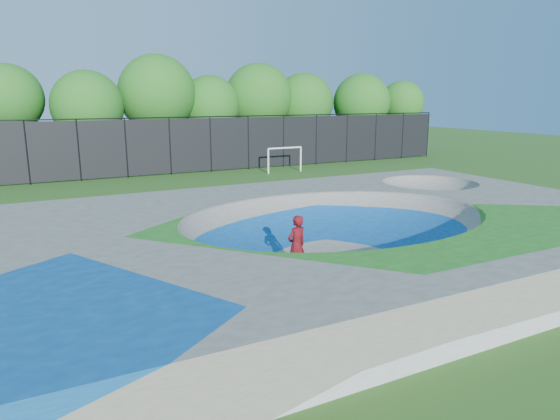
# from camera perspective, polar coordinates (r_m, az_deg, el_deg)

# --- Properties ---
(ground) EXTENTS (120.00, 120.00, 0.00)m
(ground) POSITION_cam_1_polar(r_m,az_deg,el_deg) (17.40, 6.48, -5.26)
(ground) COLOR #285317
(ground) RESTS_ON ground
(skate_deck) EXTENTS (22.00, 14.00, 1.50)m
(skate_deck) POSITION_cam_1_polar(r_m,az_deg,el_deg) (17.19, 6.54, -2.88)
(skate_deck) COLOR gray
(skate_deck) RESTS_ON ground
(skater) EXTENTS (0.78, 0.60, 1.89)m
(skater) POSITION_cam_1_polar(r_m,az_deg,el_deg) (15.23, 1.91, -4.09)
(skater) COLOR #AC0D14
(skater) RESTS_ON ground
(skateboard) EXTENTS (0.80, 0.51, 0.05)m
(skateboard) POSITION_cam_1_polar(r_m,az_deg,el_deg) (15.52, 1.89, -7.35)
(skateboard) COLOR black
(skateboard) RESTS_ON ground
(soccer_goal) EXTENTS (2.79, 0.12, 1.84)m
(soccer_goal) POSITION_cam_1_polar(r_m,az_deg,el_deg) (36.45, 0.55, 6.31)
(soccer_goal) COLOR white
(soccer_goal) RESTS_ON ground
(fence) EXTENTS (48.09, 0.09, 4.04)m
(fence) POSITION_cam_1_polar(r_m,az_deg,el_deg) (36.07, -12.46, 7.26)
(fence) COLOR black
(fence) RESTS_ON ground
(treeline) EXTENTS (52.87, 7.30, 8.64)m
(treeline) POSITION_cam_1_polar(r_m,az_deg,el_deg) (41.22, -11.24, 11.97)
(treeline) COLOR #4B3425
(treeline) RESTS_ON ground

